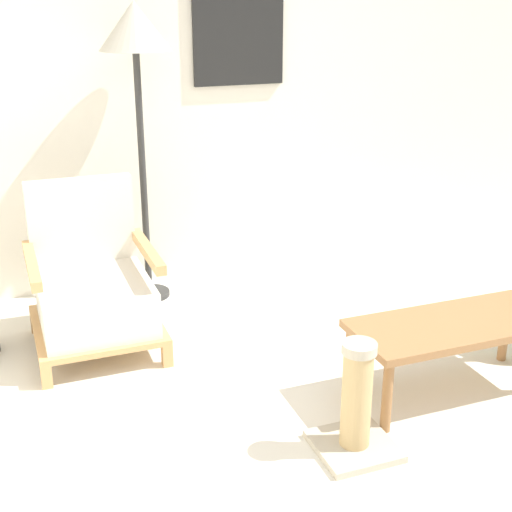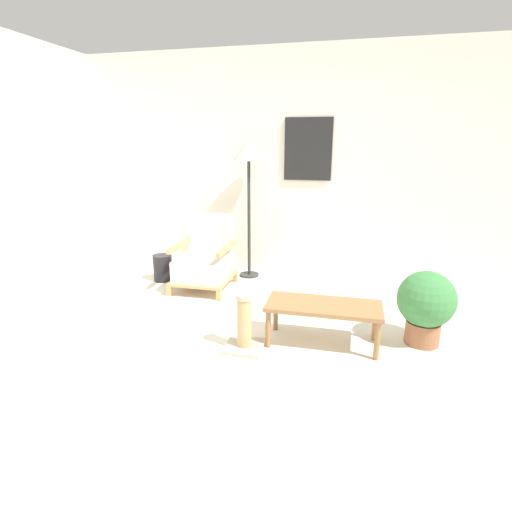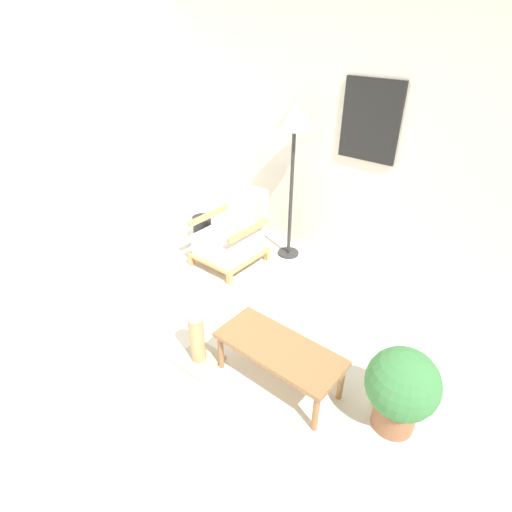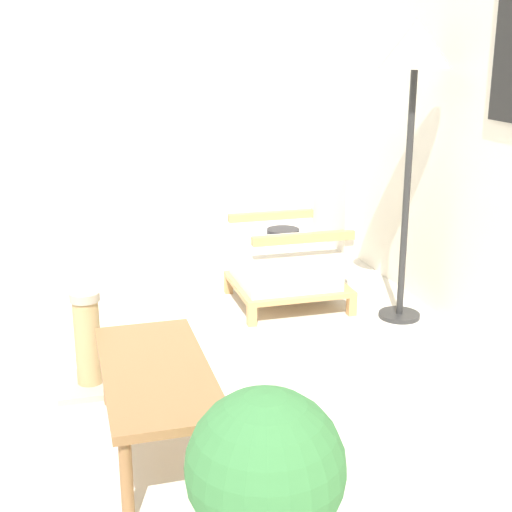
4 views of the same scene
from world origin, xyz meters
The scene contains 5 objects.
wall_back centered at (0.00, 2.48, 1.35)m, with size 8.00×0.09×2.70m.
armchair centered at (-0.82, 1.67, 0.31)m, with size 0.62×0.67×0.82m.
floor_lamp centered at (-0.42, 2.20, 1.46)m, with size 0.39×0.39×1.68m.
coffee_table centered at (0.61, 0.63, 0.31)m, with size 0.94×0.41×0.36m.
scratching_post centered at (0.00, 0.40, 0.18)m, with size 0.31×0.31×0.48m.
Camera 1 is at (-1.22, -1.71, 1.73)m, focal length 50.00 mm.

